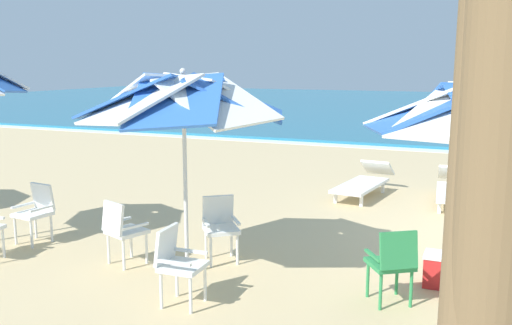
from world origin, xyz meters
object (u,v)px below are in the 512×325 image
(cooler_box, at_px, (445,271))
(beach_umbrella_1, at_px, (183,99))
(sun_lounger_2, at_px, (364,182))
(plastic_chair_1, at_px, (122,228))
(beach_ball, at_px, (494,181))
(beach_umbrella_0, at_px, (490,110))
(sun_lounger_1, at_px, (454,189))
(plastic_chair_0, at_px, (393,261))
(plastic_chair_4, at_px, (36,209))
(plastic_chair_2, at_px, (177,261))
(plastic_chair_3, at_px, (220,224))

(cooler_box, bearing_deg, beach_umbrella_1, -164.52)
(sun_lounger_2, bearing_deg, plastic_chair_1, -111.41)
(cooler_box, relative_size, beach_ball, 1.41)
(beach_umbrella_0, distance_m, sun_lounger_1, 5.51)
(plastic_chair_0, xyz_separation_m, cooler_box, (0.50, 0.75, -0.30))
(plastic_chair_4, xyz_separation_m, sun_lounger_1, (5.50, 4.93, -0.22))
(plastic_chair_4, distance_m, beach_ball, 8.97)
(plastic_chair_1, bearing_deg, plastic_chair_2, -31.03)
(plastic_chair_0, bearing_deg, beach_umbrella_0, -2.24)
(plastic_chair_0, relative_size, sun_lounger_1, 0.40)
(beach_umbrella_0, xyz_separation_m, sun_lounger_2, (-2.29, 5.09, -1.89))
(plastic_chair_1, bearing_deg, sun_lounger_1, 54.46)
(cooler_box, bearing_deg, sun_lounger_2, 114.13)
(beach_umbrella_1, xyz_separation_m, plastic_chair_3, (0.15, 0.63, -1.70))
(plastic_chair_0, relative_size, plastic_chair_1, 1.00)
(beach_umbrella_1, distance_m, plastic_chair_4, 3.20)
(plastic_chair_1, relative_size, plastic_chair_3, 1.00)
(plastic_chair_0, bearing_deg, plastic_chair_1, -177.95)
(beach_umbrella_1, relative_size, plastic_chair_1, 2.98)
(plastic_chair_1, distance_m, plastic_chair_3, 1.28)
(plastic_chair_0, relative_size, plastic_chair_2, 1.00)
(beach_umbrella_1, bearing_deg, plastic_chair_3, 76.77)
(beach_umbrella_1, height_order, plastic_chair_1, beach_umbrella_1)
(plastic_chair_4, bearing_deg, beach_umbrella_0, -2.06)
(cooler_box, bearing_deg, plastic_chair_4, -174.31)
(plastic_chair_0, xyz_separation_m, beach_umbrella_1, (-2.52, -0.08, 1.70))
(plastic_chair_0, xyz_separation_m, beach_ball, (0.97, 6.68, -0.32))
(plastic_chair_3, relative_size, beach_ball, 2.44)
(plastic_chair_1, bearing_deg, beach_ball, 56.94)
(beach_umbrella_1, bearing_deg, plastic_chair_0, 1.85)
(sun_lounger_1, distance_m, beach_ball, 1.71)
(plastic_chair_3, bearing_deg, plastic_chair_0, -13.11)
(sun_lounger_2, distance_m, beach_ball, 2.90)
(plastic_chair_3, relative_size, plastic_chair_4, 1.00)
(plastic_chair_0, height_order, plastic_chair_4, same)
(sun_lounger_2, xyz_separation_m, beach_ball, (2.40, 1.63, -0.10))
(beach_umbrella_1, height_order, plastic_chair_2, beach_umbrella_1)
(plastic_chair_2, bearing_deg, plastic_chair_3, 98.28)
(plastic_chair_3, relative_size, cooler_box, 1.73)
(beach_umbrella_0, xyz_separation_m, plastic_chair_2, (-3.02, -0.87, -1.67))
(plastic_chair_0, height_order, cooler_box, plastic_chair_0)
(plastic_chair_0, distance_m, sun_lounger_2, 5.26)
(sun_lounger_2, bearing_deg, cooler_box, -65.87)
(plastic_chair_0, bearing_deg, plastic_chair_3, 166.89)
(plastic_chair_3, distance_m, plastic_chair_4, 2.87)
(plastic_chair_2, relative_size, sun_lounger_1, 0.40)
(plastic_chair_1, distance_m, cooler_box, 4.06)
(plastic_chair_3, bearing_deg, cooler_box, 4.03)
(beach_umbrella_0, relative_size, sun_lounger_1, 1.14)
(beach_umbrella_0, distance_m, plastic_chair_3, 3.69)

